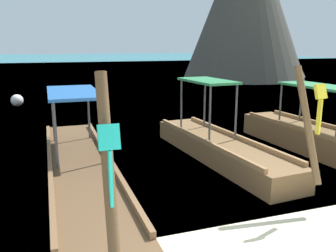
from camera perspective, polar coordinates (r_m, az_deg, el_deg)
sea_water at (r=64.63m, az=-17.47°, el=9.80°), size 120.00×120.00×0.00m
longtail_boat_turquoise_ribbon at (r=7.25m, az=-13.86°, el=-7.27°), size 1.24×7.28×2.54m
longtail_boat_yellow_ribbon at (r=8.87m, az=8.24°, el=-3.30°), size 1.41×5.81×2.44m
karst_rock at (r=31.65m, az=12.90°, el=18.79°), size 11.69×10.08×13.17m
mooring_buoy_near at (r=17.90m, az=-23.07°, el=3.80°), size 0.56×0.56×0.56m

